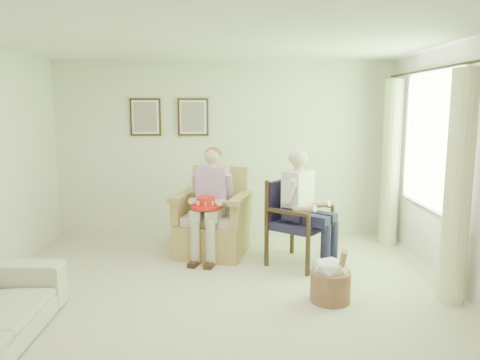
{
  "coord_description": "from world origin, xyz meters",
  "views": [
    {
      "loc": [
        0.13,
        -4.23,
        1.95
      ],
      "look_at": [
        0.22,
        1.39,
        1.05
      ],
      "focal_mm": 35.0,
      "sensor_mm": 36.0,
      "label": 1
    }
  ],
  "objects": [
    {
      "name": "wood_armchair",
      "position": [
        0.96,
        1.43,
        0.57
      ],
      "size": [
        0.67,
        0.63,
        1.03
      ],
      "rotation": [
        0.0,
        0.0,
        0.91
      ],
      "color": "black",
      "rests_on": "ground"
    },
    {
      "name": "framed_print_right",
      "position": [
        -0.45,
        2.71,
        1.78
      ],
      "size": [
        0.45,
        0.05,
        0.55
      ],
      "color": "#382114",
      "rests_on": "back_wall"
    },
    {
      "name": "curtain_left",
      "position": [
        2.33,
        0.22,
        1.15
      ],
      "size": [
        0.34,
        0.34,
        2.3
      ],
      "primitive_type": "cylinder",
      "color": "beige",
      "rests_on": "ground"
    },
    {
      "name": "front_wall",
      "position": [
        0.0,
        -2.75,
        1.3
      ],
      "size": [
        5.0,
        0.04,
        2.6
      ],
      "primitive_type": "cube",
      "color": "silver",
      "rests_on": "ground"
    },
    {
      "name": "back_wall",
      "position": [
        0.0,
        2.75,
        1.3
      ],
      "size": [
        5.0,
        0.04,
        2.6
      ],
      "primitive_type": "cube",
      "color": "silver",
      "rests_on": "ground"
    },
    {
      "name": "red_hat",
      "position": [
        -0.2,
        1.44,
        0.74
      ],
      "size": [
        0.37,
        0.37,
        0.14
      ],
      "color": "red",
      "rests_on": "person_wicker"
    },
    {
      "name": "curtain_right",
      "position": [
        2.33,
        2.18,
        1.15
      ],
      "size": [
        0.34,
        0.34,
        2.3
      ],
      "primitive_type": "cylinder",
      "color": "beige",
      "rests_on": "ground"
    },
    {
      "name": "person_wicker",
      "position": [
        -0.14,
        1.64,
        0.82
      ],
      "size": [
        0.4,
        0.63,
        1.39
      ],
      "rotation": [
        0.0,
        0.0,
        -0.26
      ],
      "color": "#C1B39B",
      "rests_on": "ground"
    },
    {
      "name": "framed_print_left",
      "position": [
        -1.15,
        2.71,
        1.78
      ],
      "size": [
        0.45,
        0.05,
        0.55
      ],
      "color": "#382114",
      "rests_on": "back_wall"
    },
    {
      "name": "wicker_armchair",
      "position": [
        -0.14,
        1.79,
        0.36
      ],
      "size": [
        0.88,
        0.88,
        1.13
      ],
      "rotation": [
        0.0,
        0.0,
        -0.26
      ],
      "color": "tan",
      "rests_on": "ground"
    },
    {
      "name": "floor",
      "position": [
        0.0,
        0.0,
        0.0
      ],
      "size": [
        5.5,
        5.5,
        0.0
      ],
      "primitive_type": "plane",
      "color": "beige",
      "rests_on": "ground"
    },
    {
      "name": "hatbox",
      "position": [
        1.11,
        0.21,
        0.23
      ],
      "size": [
        0.53,
        0.53,
        0.59
      ],
      "color": "tan",
      "rests_on": "ground"
    },
    {
      "name": "ceiling",
      "position": [
        0.0,
        0.0,
        2.6
      ],
      "size": [
        5.0,
        5.5,
        0.02
      ],
      "primitive_type": "cube",
      "color": "white",
      "rests_on": "back_wall"
    },
    {
      "name": "window",
      "position": [
        2.46,
        1.2,
        1.58
      ],
      "size": [
        0.13,
        2.5,
        1.63
      ],
      "color": "#2D6B23",
      "rests_on": "right_wall"
    },
    {
      "name": "person_dark",
      "position": [
        0.96,
        1.26,
        0.83
      ],
      "size": [
        0.4,
        0.63,
        1.4
      ],
      "rotation": [
        0.0,
        0.0,
        0.91
      ],
      "color": "#1D1B3B",
      "rests_on": "ground"
    }
  ]
}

